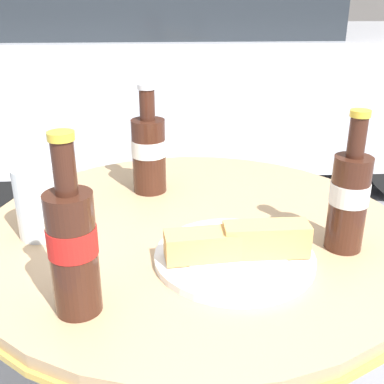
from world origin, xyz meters
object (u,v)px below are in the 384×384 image
cola_bottle_left (73,246)px  drinking_glass (37,205)px  cola_bottle_right (349,197)px  cola_bottle_center (149,151)px  lunch_plate_near (236,251)px  parked_car (185,64)px  bistro_table (193,289)px

cola_bottle_left → drinking_glass: (-0.10, 0.22, -0.04)m
cola_bottle_left → cola_bottle_right: size_ratio=1.06×
cola_bottle_center → lunch_plate_near: bearing=-64.6°
cola_bottle_center → parked_car: parked_car is taller
drinking_glass → parked_car: parked_car is taller
lunch_plate_near → parked_car: parked_car is taller
cola_bottle_left → cola_bottle_center: cola_bottle_left is taller
cola_bottle_left → drinking_glass: 0.24m
cola_bottle_center → parked_car: bearing=85.8°
cola_bottle_right → parked_car: bearing=93.4°
bistro_table → cola_bottle_left: 0.37m
lunch_plate_near → cola_bottle_right: bearing=10.8°
cola_bottle_left → cola_bottle_right: 0.44m
cola_bottle_center → drinking_glass: cola_bottle_center is taller
cola_bottle_left → cola_bottle_center: size_ratio=1.09×
cola_bottle_left → cola_bottle_center: bearing=78.3°
cola_bottle_center → drinking_glass: size_ratio=1.81×
drinking_glass → parked_car: 2.53m
drinking_glass → parked_car: bearing=81.9°
cola_bottle_center → parked_car: (0.17, 2.31, -0.15)m
lunch_plate_near → parked_car: 2.61m
cola_bottle_left → cola_bottle_center: (0.09, 0.41, -0.01)m
cola_bottle_right → cola_bottle_left: bearing=-160.5°
cola_bottle_center → cola_bottle_right: bearing=-39.0°
cola_bottle_right → cola_bottle_center: cola_bottle_right is taller
drinking_glass → lunch_plate_near: (0.33, -0.11, -0.04)m
bistro_table → cola_bottle_center: bearing=115.7°
cola_bottle_right → cola_bottle_center: 0.42m
cola_bottle_left → parked_car: parked_car is taller
cola_bottle_center → drinking_glass: bearing=-134.0°
bistro_table → cola_bottle_center: (-0.08, 0.17, 0.23)m
bistro_table → drinking_glass: (-0.27, -0.02, 0.19)m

